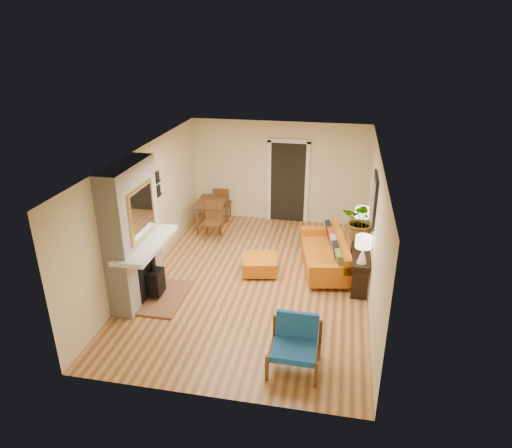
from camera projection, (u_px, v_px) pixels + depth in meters
The scene contains 10 objects.
room_shell at pixel (300, 183), 11.04m from camera, with size 6.50×6.50×6.50m.
fireplace at pixel (135, 237), 8.22m from camera, with size 1.09×1.68×2.60m.
sofa at pixel (328, 254), 9.57m from camera, with size 1.17×2.05×0.76m.
ottoman at pixel (260, 264), 9.45m from camera, with size 0.81×0.81×0.35m.
blue_chair at pixel (295, 341), 6.79m from camera, with size 0.77×0.75×0.79m.
dining_table at pixel (215, 206), 11.37m from camera, with size 0.79×1.72×0.92m.
console_table at pixel (360, 252), 9.14m from camera, with size 0.34×1.85×0.72m.
lamp_near at pixel (363, 246), 8.28m from camera, with size 0.30×0.30×0.54m.
lamp_far at pixel (362, 217), 9.57m from camera, with size 0.30×0.30×0.54m.
houseplant at pixel (362, 221), 9.15m from camera, with size 0.76×0.66×0.84m, color #1E5919.
Camera 1 is at (1.58, -7.89, 4.73)m, focal length 32.00 mm.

